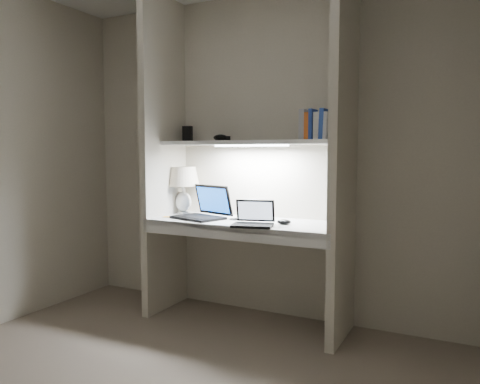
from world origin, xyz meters
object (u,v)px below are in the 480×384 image
Objects in this scene: speaker at (254,210)px; book_row at (315,125)px; table_lamp at (183,182)px; laptop_netbook at (254,220)px; laptop_main at (204,211)px.

speaker is 0.69× the size of book_row.
table_lamp is 1.80× the size of book_row.
table_lamp is 0.70m from speaker.
laptop_netbook reaches higher than speaker.
table_lamp is 0.85× the size of laptop_main.
table_lamp reaches higher than speaker.
laptop_netbook is at bearing -45.55° from speaker.
laptop_main is 2.12× the size of book_row.
book_row reaches higher than laptop_netbook.
laptop_main is 1.41× the size of laptop_netbook.
laptop_main is 1.07m from book_row.
table_lamp is at bearing 169.36° from laptop_main.
laptop_netbook is 0.80m from book_row.
book_row is at bearing 26.83° from laptop_main.
laptop_main reaches higher than laptop_netbook.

